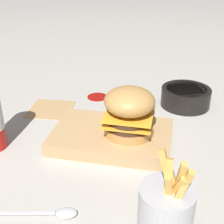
{
  "coord_description": "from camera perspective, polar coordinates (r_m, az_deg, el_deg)",
  "views": [
    {
      "loc": [
        -0.14,
        0.61,
        0.41
      ],
      "look_at": [
        -0.01,
        -0.01,
        0.08
      ],
      "focal_mm": 50.0,
      "sensor_mm": 36.0,
      "label": 1
    }
  ],
  "objects": [
    {
      "name": "side_bowl",
      "position": [
        0.93,
        13.31,
        2.78
      ],
      "size": [
        0.14,
        0.14,
        0.05
      ],
      "color": "black",
      "rests_on": "ground_plane"
    },
    {
      "name": "burger",
      "position": [
        0.7,
        3.18,
        0.18
      ],
      "size": [
        0.11,
        0.11,
        0.11
      ],
      "color": "tan",
      "rests_on": "serving_board"
    },
    {
      "name": "ground_plane",
      "position": [
        0.74,
        -0.88,
        -5.71
      ],
      "size": [
        6.0,
        6.0,
        0.0
      ],
      "primitive_type": "plane",
      "color": "#B7B2A8"
    },
    {
      "name": "parchment_square",
      "position": [
        0.91,
        -11.1,
        0.58
      ],
      "size": [
        0.13,
        0.13,
        0.0
      ],
      "color": "tan",
      "rests_on": "ground_plane"
    },
    {
      "name": "spoon",
      "position": [
        0.58,
        -11.68,
        -17.66
      ],
      "size": [
        0.17,
        0.05,
        0.01
      ],
      "rotation": [
        0.0,
        0.0,
        3.35
      ],
      "color": "silver",
      "rests_on": "ground_plane"
    },
    {
      "name": "fries_basket",
      "position": [
        0.53,
        9.95,
        -16.62
      ],
      "size": [
        0.09,
        0.09,
        0.14
      ],
      "color": "#B7B7BC",
      "rests_on": "ground_plane"
    },
    {
      "name": "ketchup_puddle",
      "position": [
        0.97,
        -2.68,
        2.82
      ],
      "size": [
        0.06,
        0.06,
        0.0
      ],
      "color": "#9E140F",
      "rests_on": "ground_plane"
    },
    {
      "name": "serving_board",
      "position": [
        0.74,
        -0.0,
        -4.51
      ],
      "size": [
        0.28,
        0.18,
        0.03
      ],
      "color": "tan",
      "rests_on": "ground_plane"
    }
  ]
}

